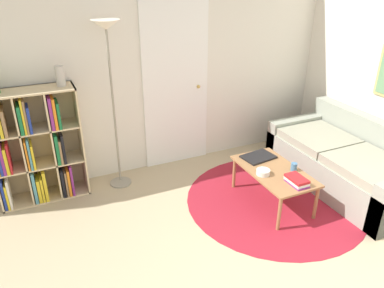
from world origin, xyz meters
name	(u,v)px	position (x,y,z in m)	size (l,w,h in m)	color
wall_back	(165,65)	(0.01, 2.80, 1.29)	(7.27, 0.11, 2.60)	silver
rug	(275,200)	(0.75, 1.45, 0.00)	(1.95, 1.95, 0.01)	maroon
bookshelf	(33,148)	(-1.59, 2.59, 0.62)	(0.91, 0.34, 1.24)	beige
floor_lamp	(108,50)	(-0.72, 2.51, 1.57)	(0.29, 0.29, 1.87)	gray
couch	(349,163)	(1.73, 1.40, 0.27)	(0.91, 1.83, 0.76)	gray
coffee_table	(274,173)	(0.69, 1.44, 0.36)	(0.53, 0.94, 0.40)	#996B42
laptop	(258,157)	(0.69, 1.75, 0.41)	(0.38, 0.29, 0.02)	black
bowl	(263,172)	(0.53, 1.41, 0.43)	(0.14, 0.14, 0.05)	silver
book_stack_on_table	(297,181)	(0.72, 1.12, 0.44)	(0.15, 0.24, 0.07)	#7F287A
cup	(294,167)	(0.86, 1.35, 0.45)	(0.06, 0.06, 0.09)	teal
vase_on_shelf	(60,76)	(-1.21, 2.59, 1.34)	(0.09, 0.09, 0.21)	#B7B2A8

